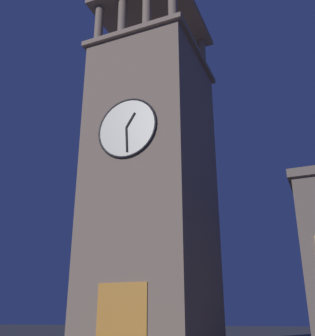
# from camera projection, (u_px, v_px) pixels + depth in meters

# --- Properties ---
(clocktower) EXTENTS (8.20, 9.20, 29.00)m
(clocktower) POSITION_uv_depth(u_px,v_px,m) (153.00, 182.00, 29.49)
(clocktower) COLOR gray
(clocktower) RESTS_ON ground_plane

